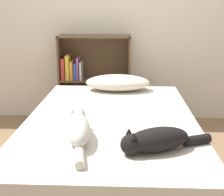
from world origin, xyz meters
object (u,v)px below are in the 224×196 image
pillow (118,83)px  cat_light (78,129)px  bed (111,148)px  bookshelf (92,77)px  cat_dark (156,140)px

pillow → cat_light: pillow is taller
bed → bookshelf: size_ratio=1.96×
pillow → bookshelf: bearing=120.9°
bed → cat_light: cat_light is taller
cat_light → cat_dark: size_ratio=1.12×
cat_light → bookshelf: bookshelf is taller
cat_dark → bed: bearing=-85.4°
bed → cat_light: size_ratio=3.19×
cat_light → bed: bearing=-33.0°
cat_light → bookshelf: (-0.09, 1.67, -0.06)m
bed → bookshelf: bookshelf is taller
pillow → cat_dark: (0.24, -1.31, -0.01)m
bookshelf → pillow: bearing=-59.1°
cat_dark → pillow: bearing=-100.9°
cat_light → cat_dark: 0.47m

